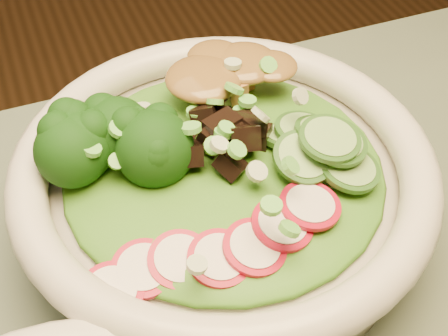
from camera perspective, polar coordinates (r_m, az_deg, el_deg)
name	(u,v)px	position (r m, az deg, el deg)	size (l,w,h in m)	color
salad_bowl	(224,188)	(0.46, 0.00, -1.88)	(0.30, 0.30, 0.08)	beige
lettuce_bed	(224,167)	(0.44, 0.00, 0.09)	(0.23, 0.23, 0.03)	#265D13
broccoli_florets	(121,153)	(0.43, -9.36, 1.36)	(0.09, 0.08, 0.05)	black
radish_slices	(234,246)	(0.39, 0.89, -7.17)	(0.12, 0.05, 0.02)	#A30C23
cucumber_slices	(329,151)	(0.44, 9.60, 1.50)	(0.08, 0.08, 0.04)	#8CC56D
mushroom_heap	(223,137)	(0.44, -0.06, 2.86)	(0.08, 0.08, 0.05)	black
tofu_cubes	(223,89)	(0.49, -0.08, 7.24)	(0.10, 0.07, 0.04)	olive
peanut_sauce	(223,74)	(0.48, -0.08, 8.62)	(0.08, 0.06, 0.02)	brown
scallion_garnish	(224,138)	(0.42, 0.00, 2.74)	(0.22, 0.22, 0.03)	#62BE43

